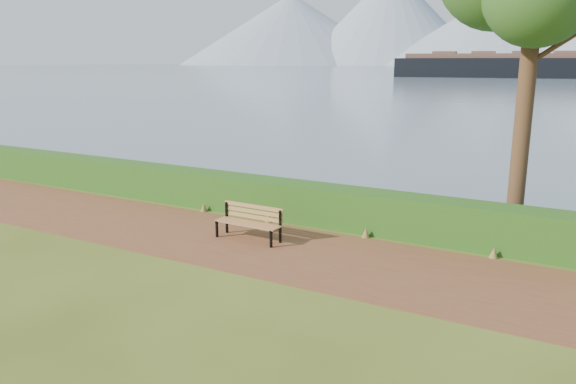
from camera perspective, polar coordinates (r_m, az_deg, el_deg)
The scene contains 5 objects.
ground at distance 12.42m, azimuth -2.55°, elevation -6.08°, with size 140.00×140.00×0.00m, color #425117.
path at distance 12.66m, azimuth -1.83°, elevation -5.67°, with size 40.00×3.40×0.01m, color brown.
hedge at distance 14.46m, azimuth 2.85°, elevation -1.22°, with size 32.00×0.85×1.00m, color #1B4012.
bench at distance 13.15m, azimuth -3.89°, elevation -2.85°, with size 1.63×0.51×0.81m.
cargo_ship at distance 142.60m, azimuth 24.55°, elevation 11.62°, with size 62.44×19.29×18.73m.
Camera 1 is at (6.19, -9.95, 4.12)m, focal length 35.00 mm.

